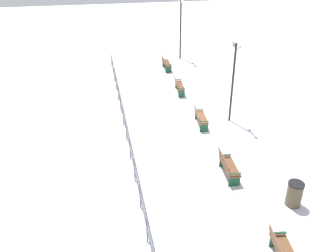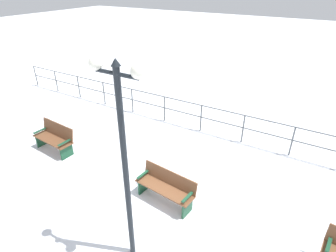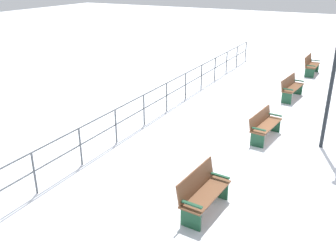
% 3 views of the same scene
% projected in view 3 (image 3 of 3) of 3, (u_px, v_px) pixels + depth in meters
% --- Properties ---
extents(ground_plane, '(80.00, 80.00, 0.00)m').
position_uv_depth(ground_plane, '(264.00, 138.00, 11.83)').
color(ground_plane, white).
rests_on(ground_plane, ground).
extents(bench_second, '(0.67, 1.57, 0.95)m').
position_uv_depth(bench_second, '(203.00, 192.00, 8.09)').
color(bench_second, brown).
rests_on(bench_second, ground).
extents(bench_third, '(0.68, 1.67, 0.86)m').
position_uv_depth(bench_third, '(264.00, 124.00, 11.67)').
color(bench_third, brown).
rests_on(bench_third, ground).
extents(bench_fourth, '(0.65, 1.73, 0.90)m').
position_uv_depth(bench_fourth, '(291.00, 87.00, 15.33)').
color(bench_fourth, brown).
rests_on(bench_fourth, ground).
extents(bench_fifth, '(0.59, 1.54, 0.96)m').
position_uv_depth(bench_fifth, '(311.00, 65.00, 18.93)').
color(bench_fifth, brown).
rests_on(bench_fifth, ground).
extents(waterfront_railing, '(0.05, 21.12, 1.08)m').
position_uv_depth(waterfront_railing, '(156.00, 98.00, 13.26)').
color(waterfront_railing, '#4C5156').
rests_on(waterfront_railing, ground).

